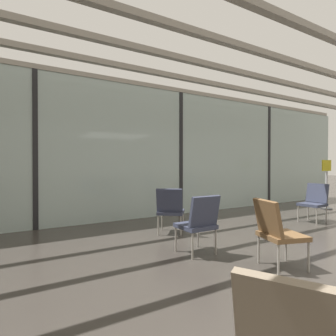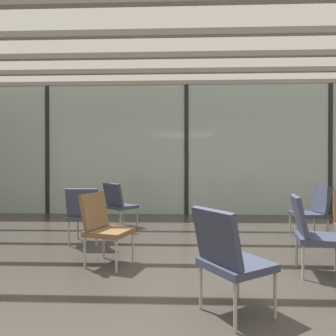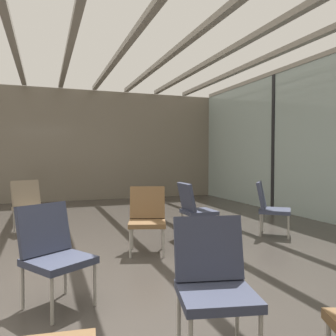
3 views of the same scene
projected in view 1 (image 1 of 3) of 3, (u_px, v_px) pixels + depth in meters
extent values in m
cube|color=#A3B7B2|center=(180.00, 153.00, 7.37)|extent=(14.00, 0.08, 3.22)
cube|color=black|center=(35.00, 150.00, 5.56)|extent=(0.10, 0.12, 3.22)
cube|color=black|center=(180.00, 153.00, 7.37)|extent=(0.10, 0.12, 3.22)
cube|color=black|center=(268.00, 155.00, 9.18)|extent=(0.10, 0.12, 3.22)
cube|color=gray|center=(320.00, 33.00, 4.12)|extent=(13.72, 0.12, 0.10)
cube|color=gray|center=(268.00, 55.00, 4.93)|extent=(13.72, 0.12, 0.10)
cube|color=gray|center=(231.00, 70.00, 5.74)|extent=(13.72, 0.12, 0.10)
cube|color=gray|center=(202.00, 82.00, 6.55)|extent=(13.72, 0.12, 0.10)
cube|color=gray|center=(180.00, 91.00, 7.35)|extent=(13.72, 0.12, 0.10)
ellipsoid|color=#B2BCD6|center=(148.00, 147.00, 12.17)|extent=(13.78, 4.19, 4.19)
sphere|color=black|center=(67.00, 129.00, 8.56)|extent=(0.28, 0.28, 0.28)
sphere|color=black|center=(96.00, 131.00, 9.02)|extent=(0.28, 0.28, 0.28)
sphere|color=black|center=(122.00, 132.00, 9.49)|extent=(0.28, 0.28, 0.28)
sphere|color=black|center=(146.00, 134.00, 9.96)|extent=(0.28, 0.28, 0.28)
cube|color=#33384C|center=(195.00, 226.00, 4.10)|extent=(0.48, 0.48, 0.06)
cube|color=#33384C|center=(205.00, 211.00, 3.91)|extent=(0.48, 0.14, 0.44)
cylinder|color=gray|center=(198.00, 235.00, 4.39)|extent=(0.03, 0.03, 0.37)
cylinder|color=gray|center=(176.00, 239.00, 4.17)|extent=(0.03, 0.03, 0.37)
cylinder|color=gray|center=(216.00, 242.00, 4.03)|extent=(0.03, 0.03, 0.37)
cylinder|color=gray|center=(192.00, 246.00, 3.81)|extent=(0.03, 0.03, 0.37)
cube|color=#33384C|center=(312.00, 205.00, 6.28)|extent=(0.51, 0.51, 0.06)
cube|color=#33384C|center=(317.00, 193.00, 6.40)|extent=(0.17, 0.49, 0.44)
cylinder|color=gray|center=(298.00, 214.00, 6.34)|extent=(0.03, 0.03, 0.37)
cylinder|color=gray|center=(317.00, 216.00, 5.99)|extent=(0.03, 0.03, 0.37)
cylinder|color=gray|center=(308.00, 212.00, 6.58)|extent=(0.03, 0.03, 0.37)
cylinder|color=gray|center=(326.00, 214.00, 6.23)|extent=(0.03, 0.03, 0.37)
cube|color=brown|center=(283.00, 236.00, 3.52)|extent=(0.60, 0.60, 0.06)
cube|color=brown|center=(268.00, 217.00, 3.47)|extent=(0.28, 0.50, 0.44)
cylinder|color=gray|center=(309.00, 257.00, 3.37)|extent=(0.03, 0.03, 0.37)
cylinder|color=gray|center=(286.00, 247.00, 3.78)|extent=(0.03, 0.03, 0.37)
cylinder|color=gray|center=(278.00, 260.00, 3.27)|extent=(0.03, 0.03, 0.37)
cylinder|color=gray|center=(259.00, 249.00, 3.68)|extent=(0.03, 0.03, 0.37)
cube|color=#7F705B|center=(295.00, 332.00, 1.09)|extent=(0.34, 0.49, 0.44)
cube|color=#33384C|center=(171.00, 212.00, 5.30)|extent=(0.68, 0.68, 0.06)
cube|color=#33384C|center=(169.00, 200.00, 5.09)|extent=(0.46, 0.41, 0.44)
cylinder|color=gray|center=(183.00, 221.00, 5.48)|extent=(0.03, 0.03, 0.37)
cylinder|color=gray|center=(162.00, 221.00, 5.54)|extent=(0.03, 0.03, 0.37)
cylinder|color=gray|center=(181.00, 226.00, 5.07)|extent=(0.03, 0.03, 0.37)
cylinder|color=gray|center=(158.00, 225.00, 5.13)|extent=(0.03, 0.03, 0.37)
cylinder|color=#333333|center=(326.00, 209.00, 8.14)|extent=(0.32, 0.32, 0.03)
cylinder|color=#B2B2B7|center=(326.00, 190.00, 8.13)|extent=(0.06, 0.06, 1.10)
cube|color=gold|center=(327.00, 165.00, 8.12)|extent=(0.44, 0.03, 0.32)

